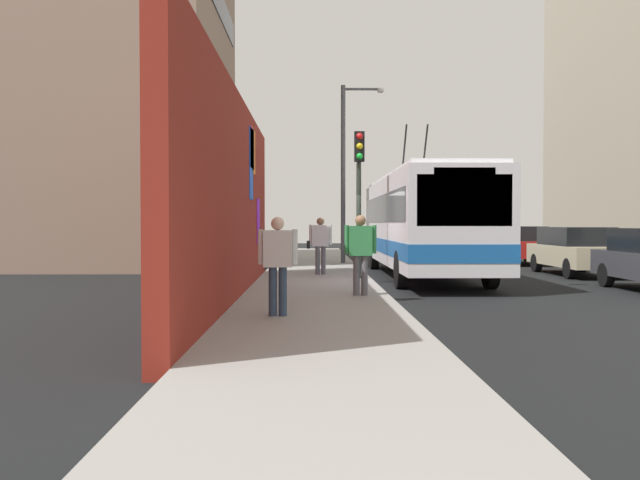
{
  "coord_description": "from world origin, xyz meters",
  "views": [
    {
      "loc": [
        -18.22,
        1.69,
        1.7
      ],
      "look_at": [
        1.7,
        1.44,
        1.21
      ],
      "focal_mm": 38.2,
      "sensor_mm": 36.0,
      "label": 1
    }
  ],
  "objects_px": {
    "parked_car_champagne": "(576,250)",
    "pedestrian_midblock": "(320,241)",
    "pedestrian_near_wall": "(278,258)",
    "traffic_light": "(359,179)",
    "pedestrian_at_curb": "(360,248)",
    "street_lamp": "(348,162)",
    "city_bus": "(422,221)",
    "parked_car_red": "(519,244)"
  },
  "relations": [
    {
      "from": "city_bus",
      "to": "parked_car_red",
      "type": "bearing_deg",
      "value": -36.66
    },
    {
      "from": "city_bus",
      "to": "parked_car_red",
      "type": "relative_size",
      "value": 2.79
    },
    {
      "from": "pedestrian_midblock",
      "to": "pedestrian_near_wall",
      "type": "bearing_deg",
      "value": 174.89
    },
    {
      "from": "city_bus",
      "to": "traffic_light",
      "type": "bearing_deg",
      "value": 135.66
    },
    {
      "from": "parked_car_champagne",
      "to": "pedestrian_midblock",
      "type": "height_order",
      "value": "pedestrian_midblock"
    },
    {
      "from": "pedestrian_midblock",
      "to": "city_bus",
      "type": "bearing_deg",
      "value": -76.51
    },
    {
      "from": "street_lamp",
      "to": "city_bus",
      "type": "bearing_deg",
      "value": -158.86
    },
    {
      "from": "parked_car_red",
      "to": "pedestrian_at_curb",
      "type": "distance_m",
      "value": 15.76
    },
    {
      "from": "pedestrian_near_wall",
      "to": "pedestrian_at_curb",
      "type": "relative_size",
      "value": 0.96
    },
    {
      "from": "pedestrian_near_wall",
      "to": "traffic_light",
      "type": "height_order",
      "value": "traffic_light"
    },
    {
      "from": "parked_car_red",
      "to": "pedestrian_near_wall",
      "type": "relative_size",
      "value": 2.57
    },
    {
      "from": "traffic_light",
      "to": "street_lamp",
      "type": "xyz_separation_m",
      "value": [
        7.56,
        -0.08,
        1.18
      ]
    },
    {
      "from": "street_lamp",
      "to": "pedestrian_midblock",
      "type": "bearing_deg",
      "value": 169.31
    },
    {
      "from": "parked_car_champagne",
      "to": "pedestrian_near_wall",
      "type": "relative_size",
      "value": 2.8
    },
    {
      "from": "pedestrian_near_wall",
      "to": "traffic_light",
      "type": "relative_size",
      "value": 0.4
    },
    {
      "from": "pedestrian_near_wall",
      "to": "city_bus",
      "type": "bearing_deg",
      "value": -22.05
    },
    {
      "from": "parked_car_champagne",
      "to": "pedestrian_at_curb",
      "type": "relative_size",
      "value": 2.69
    },
    {
      "from": "city_bus",
      "to": "pedestrian_at_curb",
      "type": "distance_m",
      "value": 7.24
    },
    {
      "from": "parked_car_champagne",
      "to": "traffic_light",
      "type": "bearing_deg",
      "value": 112.34
    },
    {
      "from": "pedestrian_at_curb",
      "to": "traffic_light",
      "type": "xyz_separation_m",
      "value": [
        4.59,
        -0.29,
        1.77
      ]
    },
    {
      "from": "parked_car_red",
      "to": "pedestrian_near_wall",
      "type": "height_order",
      "value": "pedestrian_near_wall"
    },
    {
      "from": "parked_car_champagne",
      "to": "pedestrian_near_wall",
      "type": "height_order",
      "value": "pedestrian_near_wall"
    },
    {
      "from": "city_bus",
      "to": "pedestrian_near_wall",
      "type": "bearing_deg",
      "value": 157.95
    },
    {
      "from": "pedestrian_midblock",
      "to": "pedestrian_at_curb",
      "type": "xyz_separation_m",
      "value": [
        -6.02,
        -0.79,
        0.0
      ]
    },
    {
      "from": "parked_car_champagne",
      "to": "parked_car_red",
      "type": "relative_size",
      "value": 1.09
    },
    {
      "from": "parked_car_red",
      "to": "street_lamp",
      "type": "relative_size",
      "value": 0.61
    },
    {
      "from": "pedestrian_near_wall",
      "to": "traffic_light",
      "type": "xyz_separation_m",
      "value": [
        7.81,
        -1.91,
        1.82
      ]
    },
    {
      "from": "traffic_light",
      "to": "pedestrian_midblock",
      "type": "bearing_deg",
      "value": 37.15
    },
    {
      "from": "parked_car_red",
      "to": "pedestrian_midblock",
      "type": "height_order",
      "value": "pedestrian_midblock"
    },
    {
      "from": "parked_car_red",
      "to": "pedestrian_at_curb",
      "type": "relative_size",
      "value": 2.46
    },
    {
      "from": "parked_car_champagne",
      "to": "parked_car_red",
      "type": "distance_m",
      "value": 6.17
    },
    {
      "from": "parked_car_champagne",
      "to": "pedestrian_midblock",
      "type": "relative_size",
      "value": 2.69
    },
    {
      "from": "pedestrian_near_wall",
      "to": "parked_car_champagne",
      "type": "bearing_deg",
      "value": -40.51
    },
    {
      "from": "pedestrian_at_curb",
      "to": "city_bus",
      "type": "bearing_deg",
      "value": -19.73
    },
    {
      "from": "pedestrian_at_curb",
      "to": "parked_car_champagne",
      "type": "bearing_deg",
      "value": -45.09
    },
    {
      "from": "traffic_light",
      "to": "pedestrian_at_curb",
      "type": "bearing_deg",
      "value": 176.43
    },
    {
      "from": "pedestrian_midblock",
      "to": "traffic_light",
      "type": "bearing_deg",
      "value": -142.85
    },
    {
      "from": "city_bus",
      "to": "pedestrian_at_curb",
      "type": "xyz_separation_m",
      "value": [
        -6.79,
        2.44,
        -0.61
      ]
    },
    {
      "from": "traffic_light",
      "to": "parked_car_champagne",
      "type": "bearing_deg",
      "value": -67.66
    },
    {
      "from": "parked_car_champagne",
      "to": "traffic_light",
      "type": "distance_m",
      "value": 8.22
    },
    {
      "from": "city_bus",
      "to": "traffic_light",
      "type": "height_order",
      "value": "city_bus"
    },
    {
      "from": "pedestrian_midblock",
      "to": "pedestrian_at_curb",
      "type": "distance_m",
      "value": 6.07
    }
  ]
}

